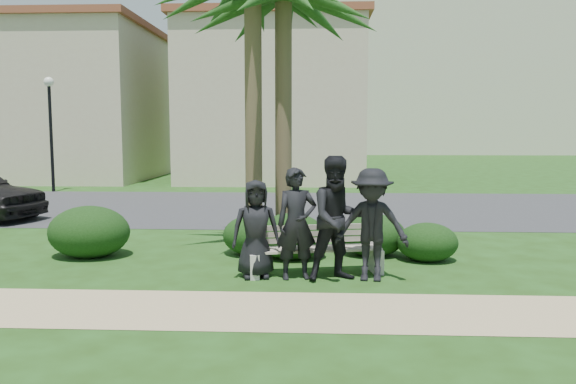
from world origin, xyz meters
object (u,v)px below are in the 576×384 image
(street_lamp, at_px, (50,113))
(man_a, at_px, (256,229))
(man_c, at_px, (338,218))
(man_b, at_px, (297,224))
(park_bench, at_px, (315,253))
(man_d, at_px, (372,225))

(street_lamp, relative_size, man_a, 2.80)
(street_lamp, relative_size, man_c, 2.25)
(street_lamp, xyz_separation_m, man_b, (9.64, -12.22, -2.08))
(park_bench, xyz_separation_m, man_c, (0.34, -0.36, 0.62))
(park_bench, bearing_deg, man_a, -175.19)
(street_lamp, xyz_separation_m, man_a, (9.00, -12.18, -2.18))
(man_a, relative_size, man_b, 0.89)
(street_lamp, distance_m, man_d, 16.46)
(park_bench, relative_size, man_c, 1.16)
(man_a, bearing_deg, man_b, -14.90)
(street_lamp, height_order, park_bench, street_lamp)
(man_b, distance_m, man_d, 1.14)
(man_d, bearing_deg, man_b, -173.25)
(street_lamp, bearing_deg, man_d, -48.70)
(man_a, bearing_deg, street_lamp, 115.70)
(man_b, relative_size, man_c, 0.90)
(street_lamp, height_order, man_b, street_lamp)
(man_a, relative_size, man_c, 0.80)
(park_bench, relative_size, man_b, 1.29)
(man_b, bearing_deg, park_bench, 33.34)
(man_a, relative_size, man_d, 0.89)
(man_a, xyz_separation_m, man_c, (1.27, -0.09, 0.19))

